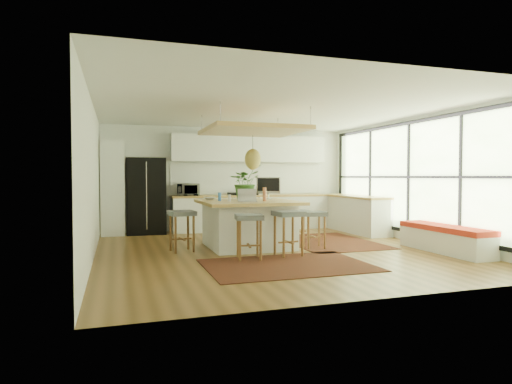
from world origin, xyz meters
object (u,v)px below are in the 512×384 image
object	(u,v)px
stool_right_back	(299,225)
microwave	(188,188)
island	(248,224)
island_plant	(245,186)
stool_left_side	(182,233)
monitor	(268,187)
stool_near_right	(288,236)
stool_right_front	(314,230)
stool_near_left	(249,239)
laptop	(248,196)
fridge	(146,196)

from	to	relation	value
stool_right_back	microwave	distance (m)	3.14
island	island_plant	size ratio (longest dim) A/B	2.50
stool_left_side	monitor	size ratio (longest dim) A/B	1.49
stool_near_right	island_plant	size ratio (longest dim) A/B	1.08
stool_near_right	stool_right_back	xyz separation A→B (m)	(0.91, 1.62, 0.00)
microwave	stool_right_front	bearing A→B (deg)	-52.08
stool_left_side	stool_near_right	bearing A→B (deg)	-31.00
monitor	microwave	distance (m)	2.65
island	island_plant	world-z (taller)	island_plant
stool_near_left	stool_right_back	distance (m)	2.41
laptop	microwave	size ratio (longest dim) A/B	0.69
stool_right_front	microwave	size ratio (longest dim) A/B	1.30
microwave	island_plant	world-z (taller)	island_plant
stool_right_front	stool_right_back	xyz separation A→B (m)	(0.12, 1.00, 0.00)
monitor	island_plant	bearing A→B (deg)	-166.57
island	stool_left_side	size ratio (longest dim) A/B	2.42
stool_near_right	island_plant	distance (m)	1.87
stool_right_front	stool_left_side	world-z (taller)	stool_left_side
stool_near_left	fridge	bearing A→B (deg)	109.88
fridge	monitor	xyz separation A→B (m)	(2.37, -2.30, 0.26)
island	microwave	size ratio (longest dim) A/B	3.32
fridge	island	world-z (taller)	fridge
fridge	stool_right_front	bearing A→B (deg)	-44.76
island	microwave	bearing A→B (deg)	105.87
island	stool_right_back	size ratio (longest dim) A/B	2.73
stool_right_front	stool_near_right	bearing A→B (deg)	-142.01
stool_near_right	stool_right_back	world-z (taller)	stool_near_right
island	stool_left_side	world-z (taller)	island
fridge	stool_right_back	xyz separation A→B (m)	(3.11, -2.24, -0.57)
fridge	stool_right_back	distance (m)	3.88
island	laptop	world-z (taller)	laptop
stool_left_side	laptop	xyz separation A→B (m)	(1.20, -0.31, 0.70)
stool_right_front	stool_right_back	bearing A→B (deg)	83.12
microwave	island	bearing A→B (deg)	-67.50
stool_near_right	monitor	bearing A→B (deg)	83.64
fridge	stool_right_front	xyz separation A→B (m)	(2.99, -3.24, -0.57)
stool_right_front	island_plant	size ratio (longest dim) A/B	0.98
stool_right_front	stool_right_back	world-z (taller)	stool_right_front
laptop	microwave	bearing A→B (deg)	113.50
stool_right_front	stool_right_back	size ratio (longest dim) A/B	1.07
stool_right_back	fridge	bearing A→B (deg)	144.27
stool_near_right	stool_right_front	bearing A→B (deg)	37.99
stool_near_left	stool_near_right	world-z (taller)	stool_near_right
island	monitor	distance (m)	1.01
stool_right_back	monitor	size ratio (longest dim) A/B	1.32
monitor	microwave	xyz separation A→B (m)	(-1.34, 2.29, -0.08)
island	stool_near_right	world-z (taller)	island
island	stool_near_right	distance (m)	1.23
stool_right_back	island_plant	world-z (taller)	island_plant
stool_right_back	stool_left_side	world-z (taller)	stool_left_side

